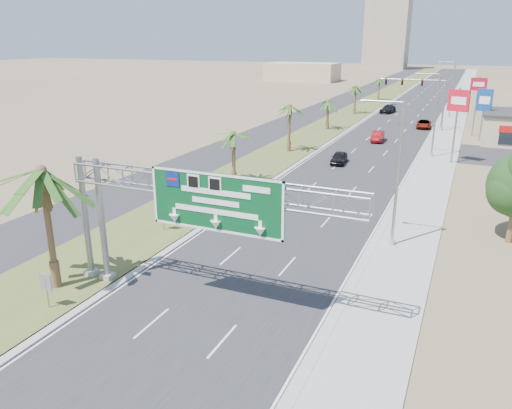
{
  "coord_description": "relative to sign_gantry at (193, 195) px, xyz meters",
  "views": [
    {
      "loc": [
        11.6,
        -11.1,
        13.61
      ],
      "look_at": [
        0.27,
        15.0,
        4.2
      ],
      "focal_mm": 35.0,
      "sensor_mm": 36.0,
      "label": 1
    }
  ],
  "objects": [
    {
      "name": "car_left_lane",
      "position": [
        -0.94,
        34.37,
        -5.37
      ],
      "size": [
        1.94,
        4.13,
        1.36
      ],
      "primitive_type": "imported",
      "rotation": [
        0.0,
        0.0,
        0.08
      ],
      "color": "black",
      "rests_on": "ground"
    },
    {
      "name": "median_grass",
      "position": [
        -8.94,
        100.07,
        -6.0
      ],
      "size": [
        7.0,
        300.0,
        0.12
      ],
      "primitive_type": "cube",
      "color": "#4D5C28",
      "rests_on": "ground"
    },
    {
      "name": "pole_sign_red_near",
      "position": [
        10.96,
        39.69,
        0.65
      ],
      "size": [
        2.36,
        1.11,
        8.58
      ],
      "color": "gray",
      "rests_on": "ground"
    },
    {
      "name": "building_distant_left",
      "position": [
        -43.94,
        150.07,
        -3.06
      ],
      "size": [
        24.0,
        14.0,
        6.0
      ],
      "primitive_type": "cube",
      "color": "tan",
      "rests_on": "ground"
    },
    {
      "name": "palm_row_e",
      "position": [
        -8.44,
        75.07,
        -0.97
      ],
      "size": [
        3.99,
        3.99,
        6.15
      ],
      "color": "brown",
      "rests_on": "ground"
    },
    {
      "name": "opposing_road",
      "position": [
        -15.94,
        100.07,
        -6.05
      ],
      "size": [
        8.0,
        300.0,
        0.02
      ],
      "primitive_type": "cube",
      "color": "#28282B",
      "rests_on": "ground"
    },
    {
      "name": "sidewalk_right",
      "position": [
        9.56,
        100.07,
        -6.01
      ],
      "size": [
        4.0,
        300.0,
        0.1
      ],
      "primitive_type": "cube",
      "color": "#9E9B93",
      "rests_on": "ground"
    },
    {
      "name": "car_right_lane",
      "position": [
        5.49,
        63.59,
        -5.41
      ],
      "size": [
        2.51,
        4.84,
        1.3
      ],
      "primitive_type": "imported",
      "rotation": [
        0.0,
        0.0,
        0.08
      ],
      "color": "gray",
      "rests_on": "ground"
    },
    {
      "name": "car_mid_lane",
      "position": [
        0.69,
        49.48,
        -5.33
      ],
      "size": [
        1.89,
        4.5,
        1.45
      ],
      "primitive_type": "imported",
      "rotation": [
        0.0,
        0.0,
        0.08
      ],
      "color": "maroon",
      "rests_on": "ground"
    },
    {
      "name": "sign_gantry",
      "position": [
        0.0,
        0.0,
        0.0
      ],
      "size": [
        16.75,
        1.24,
        7.5
      ],
      "color": "gray",
      "rests_on": "ground"
    },
    {
      "name": "palm_row_c",
      "position": [
        -8.44,
        38.07,
        -0.39
      ],
      "size": [
        3.99,
        3.99,
        6.75
      ],
      "color": "brown",
      "rests_on": "ground"
    },
    {
      "name": "signal_mast",
      "position": [
        6.23,
        62.05,
        -1.21
      ],
      "size": [
        10.28,
        0.71,
        8.0
      ],
      "color": "gray",
      "rests_on": "ground"
    },
    {
      "name": "palm_near",
      "position": [
        -8.14,
        -1.93,
        0.87
      ],
      "size": [
        5.7,
        5.7,
        8.35
      ],
      "color": "brown",
      "rests_on": "ground"
    },
    {
      "name": "road",
      "position": [
        1.06,
        100.07,
        -6.05
      ],
      "size": [
        12.0,
        300.0,
        0.02
      ],
      "primitive_type": "cube",
      "color": "#28282B",
      "rests_on": "ground"
    },
    {
      "name": "median_signback_b",
      "position": [
        -7.44,
        8.07,
        -4.61
      ],
      "size": [
        0.75,
        0.08,
        2.08
      ],
      "color": "gray",
      "rests_on": "ground"
    },
    {
      "name": "streetlight_mid",
      "position": [
        8.36,
        42.07,
        -1.36
      ],
      "size": [
        3.27,
        0.44,
        10.0
      ],
      "color": "gray",
      "rests_on": "ground"
    },
    {
      "name": "pole_sign_red_far",
      "position": [
        12.82,
        59.07,
        0.79
      ],
      "size": [
        2.22,
        0.6,
        8.65
      ],
      "color": "gray",
      "rests_on": "ground"
    },
    {
      "name": "pole_sign_blue",
      "position": [
        13.84,
        55.92,
        -0.66
      ],
      "size": [
        2.01,
        0.82,
        7.37
      ],
      "color": "gray",
      "rests_on": "ground"
    },
    {
      "name": "car_far",
      "position": [
        -2.82,
        79.41,
        -5.3
      ],
      "size": [
        2.79,
        5.48,
        1.52
      ],
      "primitive_type": "imported",
      "rotation": [
        0.0,
        0.0,
        -0.13
      ],
      "color": "black",
      "rests_on": "ground"
    },
    {
      "name": "streetlight_far",
      "position": [
        8.36,
        78.07,
        -1.36
      ],
      "size": [
        3.27,
        0.44,
        10.0
      ],
      "color": "gray",
      "rests_on": "ground"
    },
    {
      "name": "tower_distant",
      "position": [
        -30.94,
        240.07,
        11.44
      ],
      "size": [
        20.0,
        16.0,
        35.0
      ],
      "primitive_type": "cube",
      "color": "tan",
      "rests_on": "ground"
    },
    {
      "name": "streetlight_near",
      "position": [
        8.36,
        12.07,
        -1.36
      ],
      "size": [
        3.27,
        0.44,
        10.0
      ],
      "color": "gray",
      "rests_on": "ground"
    },
    {
      "name": "median_signback_a",
      "position": [
        -6.74,
        -3.93,
        -4.61
      ],
      "size": [
        0.75,
        0.08,
        2.08
      ],
      "color": "gray",
      "rests_on": "ground"
    },
    {
      "name": "palm_row_b",
      "position": [
        -8.44,
        22.07,
        -1.16
      ],
      "size": [
        3.99,
        3.99,
        5.95
      ],
      "color": "brown",
      "rests_on": "ground"
    },
    {
      "name": "palm_row_d",
      "position": [
        -8.44,
        56.07,
        -1.64
      ],
      "size": [
        3.99,
        3.99,
        5.45
      ],
      "color": "brown",
      "rests_on": "ground"
    },
    {
      "name": "palm_row_f",
      "position": [
        -8.44,
        100.07,
        -1.35
      ],
      "size": [
        3.99,
        3.99,
        5.75
      ],
      "color": "brown",
      "rests_on": "ground"
    }
  ]
}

